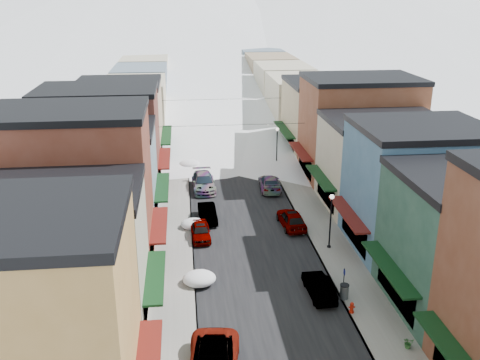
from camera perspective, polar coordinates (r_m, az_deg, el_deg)
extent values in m
cube|color=black|center=(80.57, -2.15, 4.95)|extent=(10.00, 160.00, 0.01)
cube|color=gray|center=(80.38, -6.86, 4.84)|extent=(3.20, 160.00, 0.15)
cube|color=gray|center=(81.27, 2.52, 5.12)|extent=(3.20, 160.00, 0.15)
cube|color=slate|center=(80.37, -5.75, 4.88)|extent=(0.10, 160.00, 0.15)
cube|color=slate|center=(81.06, 1.43, 5.10)|extent=(0.10, 160.00, 0.15)
cube|color=#BD8945|center=(27.45, -22.23, -14.77)|extent=(10.00, 8.50, 11.00)
cube|color=black|center=(24.82, -23.92, -3.65)|extent=(10.20, 8.70, 0.50)
cube|color=#B9B595|center=(35.02, -18.45, -8.39)|extent=(10.00, 8.00, 9.00)
cube|color=black|center=(33.15, -19.32, -1.10)|extent=(10.20, 8.20, 0.50)
cube|color=black|center=(34.85, -9.06, -10.13)|extent=(1.20, 6.80, 0.15)
cube|color=brown|center=(41.69, -17.21, -1.44)|extent=(11.00, 8.00, 12.00)
cube|color=black|center=(39.97, -18.11, 6.95)|extent=(11.20, 8.20, 0.50)
cube|color=#5D140F|center=(41.99, -8.62, -4.74)|extent=(1.20, 6.80, 0.15)
cube|color=gray|center=(50.06, -14.77, 0.17)|extent=(10.00, 9.00, 8.50)
cube|color=black|center=(48.80, -15.22, 5.16)|extent=(10.20, 9.20, 0.50)
cube|color=black|center=(49.86, -8.30, -0.73)|extent=(1.20, 7.65, 0.15)
cube|color=maroon|center=(58.43, -14.64, 3.98)|extent=(12.00, 9.00, 10.50)
cube|color=black|center=(57.26, -15.11, 9.28)|extent=(12.20, 9.20, 0.50)
cube|color=#5D140F|center=(58.38, -8.05, 2.32)|extent=(1.20, 7.65, 0.15)
cube|color=tan|center=(68.03, -12.65, 5.86)|extent=(10.00, 11.00, 9.50)
cube|color=black|center=(67.07, -12.97, 10.01)|extent=(10.20, 11.20, 0.50)
cube|color=black|center=(68.00, -7.85, 4.80)|extent=(1.20, 9.35, 0.15)
cube|color=black|center=(29.93, 22.04, -16.98)|extent=(1.20, 7.65, 0.15)
cube|color=#224739|center=(38.55, 23.59, -6.43)|extent=(10.00, 9.00, 9.00)
cube|color=black|center=(36.75, 15.60, -8.99)|extent=(1.20, 7.65, 0.15)
cube|color=#3C6588|center=(45.69, 18.31, -1.06)|extent=(10.00, 9.00, 10.00)
cube|color=black|center=(44.20, 19.03, 5.32)|extent=(10.20, 9.20, 0.50)
cube|color=#5D140F|center=(44.36, 11.45, -3.55)|extent=(1.20, 7.65, 0.15)
cube|color=beige|center=(53.93, 14.91, 1.55)|extent=(11.00, 9.00, 8.50)
cube|color=black|center=(52.77, 15.33, 6.20)|extent=(11.20, 9.20, 0.50)
cube|color=black|center=(52.41, 8.57, 0.27)|extent=(1.20, 7.65, 0.15)
cube|color=brown|center=(61.89, 12.55, 5.24)|extent=(12.00, 9.00, 11.00)
cube|color=black|center=(60.77, 12.95, 10.50)|extent=(12.20, 9.20, 0.50)
cube|color=#5D140F|center=(60.73, 6.47, 3.06)|extent=(1.20, 7.65, 0.15)
cube|color=tan|center=(71.12, 9.21, 6.46)|extent=(10.00, 11.00, 9.00)
cube|color=black|center=(70.22, 9.42, 10.24)|extent=(10.20, 11.20, 0.50)
cube|color=black|center=(70.17, 4.72, 5.38)|extent=(1.20, 9.35, 0.15)
cube|color=gray|center=(81.73, -11.14, 7.68)|extent=(9.00, 13.00, 8.00)
cube|color=gray|center=(83.39, 6.40, 8.16)|extent=(9.00, 13.00, 8.00)
cube|color=gray|center=(95.45, -10.51, 9.40)|extent=(9.00, 13.00, 8.00)
cube|color=gray|center=(96.87, 4.61, 9.81)|extent=(9.00, 13.00, 8.00)
cube|color=gray|center=(109.23, -10.03, 10.68)|extent=(9.00, 13.00, 8.00)
cube|color=gray|center=(110.48, 3.26, 11.04)|extent=(9.00, 13.00, 8.00)
cube|color=gray|center=(123.07, -9.66, 11.68)|extent=(9.00, 13.00, 8.00)
cube|color=gray|center=(124.17, 2.19, 12.00)|extent=(9.00, 13.00, 8.00)
cube|color=silver|center=(243.26, -5.14, 16.12)|extent=(360.00, 40.00, 12.00)
cone|color=white|center=(297.56, 8.91, 18.32)|extent=(320.00, 320.00, 30.00)
cylinder|color=black|center=(59.73, -0.80, 5.89)|extent=(16.40, 0.04, 0.04)
cylinder|color=black|center=(74.34, -1.92, 8.61)|extent=(16.40, 0.04, 0.04)
imported|color=#929599|center=(46.51, -4.22, -5.46)|extent=(1.75, 4.07, 1.37)
imported|color=black|center=(50.03, -3.48, -3.55)|extent=(1.76, 4.38, 1.41)
imported|color=#AAADB2|center=(57.66, -3.91, -0.22)|extent=(2.55, 5.88, 1.69)
imported|color=black|center=(38.67, 8.43, -11.15)|extent=(1.66, 4.35, 1.42)
imported|color=gray|center=(48.75, 5.52, -4.13)|extent=(2.26, 4.87, 1.62)
imported|color=black|center=(57.58, 3.19, -0.31)|extent=(2.46, 5.44, 1.55)
imported|color=#A5A6AD|center=(72.89, -3.15, 3.89)|extent=(1.97, 4.03, 1.32)
imported|color=silver|center=(91.61, -2.31, 7.27)|extent=(2.86, 6.08, 1.68)
cylinder|color=red|center=(37.27, 11.80, -13.58)|extent=(0.34, 0.34, 0.10)
cylinder|color=red|center=(37.13, 11.83, -13.26)|extent=(0.24, 0.24, 0.59)
sphere|color=red|center=(36.95, 11.87, -12.83)|extent=(0.26, 0.26, 0.26)
cylinder|color=red|center=(37.08, 11.84, -13.14)|extent=(0.44, 0.10, 0.10)
cylinder|color=black|center=(38.52, 11.00, -10.61)|extent=(0.06, 0.06, 2.09)
cube|color=#1D26A0|center=(38.14, 11.07, -9.62)|extent=(0.04, 0.29, 0.38)
cylinder|color=slate|center=(38.42, 11.06, -11.62)|extent=(0.59, 0.59, 1.02)
cylinder|color=black|center=(38.15, 11.11, -10.94)|extent=(0.63, 0.63, 0.07)
cylinder|color=black|center=(45.43, 9.46, -7.01)|extent=(0.33, 0.33, 0.11)
cylinder|color=black|center=(44.53, 9.61, -4.57)|extent=(0.13, 0.13, 4.34)
sphere|color=white|center=(43.64, 9.79, -1.77)|extent=(0.39, 0.39, 0.39)
cylinder|color=black|center=(65.38, 3.91, 1.60)|extent=(0.33, 0.33, 0.11)
cylinder|color=black|center=(64.75, 3.95, 3.40)|extent=(0.13, 0.13, 4.39)
sphere|color=white|center=(64.14, 4.00, 5.43)|extent=(0.40, 0.40, 0.40)
imported|color=#316B30|center=(34.78, 17.51, -16.24)|extent=(0.68, 0.61, 0.68)
ellipsoid|color=white|center=(39.68, -4.37, -10.44)|extent=(2.45, 2.07, 1.03)
ellipsoid|color=white|center=(40.85, -4.14, -9.90)|extent=(1.05, 0.94, 0.52)
ellipsoid|color=white|center=(48.48, -5.02, -4.69)|extent=(2.21, 1.87, 0.93)
ellipsoid|color=white|center=(49.67, -4.82, -4.36)|extent=(0.94, 0.85, 0.47)
ellipsoid|color=white|center=(64.73, -5.43, 1.68)|extent=(2.55, 2.16, 1.08)
ellipsoid|color=white|center=(65.96, -5.27, 1.79)|extent=(1.09, 0.98, 0.55)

